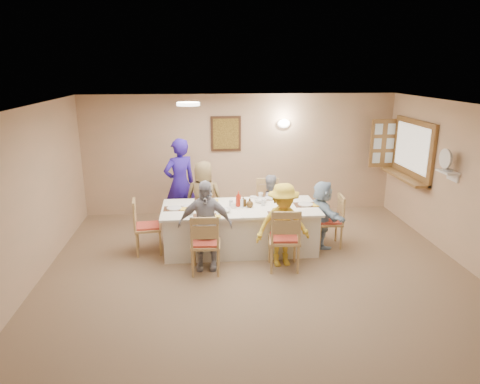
{
  "coord_description": "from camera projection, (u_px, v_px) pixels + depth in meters",
  "views": [
    {
      "loc": [
        -0.83,
        -5.3,
        3.03
      ],
      "look_at": [
        -0.2,
        1.4,
        1.05
      ],
      "focal_mm": 32.0,
      "sensor_mm": 36.0,
      "label": 1
    }
  ],
  "objects": [
    {
      "name": "ground",
      "position": [
        263.0,
        291.0,
        5.99
      ],
      "size": [
        7.0,
        7.0,
        0.0
      ],
      "primitive_type": "plane",
      "color": "#7A664F"
    },
    {
      "name": "room_walls",
      "position": [
        265.0,
        188.0,
        5.56
      ],
      "size": [
        7.0,
        7.0,
        7.0
      ],
      "color": "tan",
      "rests_on": "ground"
    },
    {
      "name": "wall_picture",
      "position": [
        226.0,
        134.0,
        8.79
      ],
      "size": [
        0.62,
        0.05,
        0.72
      ],
      "color": "#3A2214",
      "rests_on": "room_walls"
    },
    {
      "name": "wall_sconce",
      "position": [
        284.0,
        123.0,
        8.82
      ],
      "size": [
        0.26,
        0.09,
        0.18
      ],
      "primitive_type": "ellipsoid",
      "color": "white",
      "rests_on": "room_walls"
    },
    {
      "name": "ceiling_light",
      "position": [
        188.0,
        104.0,
        6.63
      ],
      "size": [
        0.36,
        0.36,
        0.05
      ],
      "primitive_type": "cylinder",
      "color": "white",
      "rests_on": "room_walls"
    },
    {
      "name": "serving_hatch",
      "position": [
        413.0,
        150.0,
        8.14
      ],
      "size": [
        0.06,
        1.5,
        1.15
      ],
      "primitive_type": "cube",
      "color": "brown",
      "rests_on": "room_walls"
    },
    {
      "name": "hatch_sill",
      "position": [
        404.0,
        177.0,
        8.28
      ],
      "size": [
        0.3,
        1.5,
        0.05
      ],
      "primitive_type": "cube",
      "color": "brown",
      "rests_on": "room_walls"
    },
    {
      "name": "shutter_door",
      "position": [
        383.0,
        143.0,
        8.85
      ],
      "size": [
        0.55,
        0.04,
        1.0
      ],
      "primitive_type": "cube",
      "color": "brown",
      "rests_on": "room_walls"
    },
    {
      "name": "fan_shelf",
      "position": [
        448.0,
        172.0,
        6.88
      ],
      "size": [
        0.22,
        0.36,
        0.03
      ],
      "primitive_type": "cube",
      "color": "white",
      "rests_on": "room_walls"
    },
    {
      "name": "desk_fan",
      "position": [
        447.0,
        163.0,
        6.83
      ],
      "size": [
        0.3,
        0.3,
        0.28
      ],
      "primitive_type": null,
      "color": "#A5A5A8",
      "rests_on": "fan_shelf"
    },
    {
      "name": "dining_table",
      "position": [
        240.0,
        228.0,
        7.3
      ],
      "size": [
        2.62,
        1.11,
        0.76
      ],
      "primitive_type": "cube",
      "color": "white",
      "rests_on": "ground"
    },
    {
      "name": "chair_back_left",
      "position": [
        204.0,
        209.0,
        7.98
      ],
      "size": [
        0.53,
        0.53,
        0.95
      ],
      "primitive_type": null,
      "rotation": [
        0.0,
        0.0,
        -0.18
      ],
      "color": "tan",
      "rests_on": "ground"
    },
    {
      "name": "chair_back_right",
      "position": [
        268.0,
        206.0,
        8.08
      ],
      "size": [
        0.52,
        0.52,
        0.99
      ],
      "primitive_type": null,
      "rotation": [
        0.0,
        0.0,
        -0.1
      ],
      "color": "tan",
      "rests_on": "ground"
    },
    {
      "name": "chair_front_left",
      "position": [
        206.0,
        242.0,
        6.45
      ],
      "size": [
        0.49,
        0.49,
        0.96
      ],
      "primitive_type": null,
      "rotation": [
        0.0,
        0.0,
        3.08
      ],
      "color": "tan",
      "rests_on": "ground"
    },
    {
      "name": "chair_front_right",
      "position": [
        284.0,
        238.0,
        6.55
      ],
      "size": [
        0.52,
        0.52,
        1.01
      ],
      "primitive_type": null,
      "rotation": [
        0.0,
        0.0,
        3.06
      ],
      "color": "tan",
      "rests_on": "ground"
    },
    {
      "name": "chair_left_end",
      "position": [
        148.0,
        226.0,
        7.13
      ],
      "size": [
        0.5,
        0.5,
        0.94
      ],
      "primitive_type": null,
      "rotation": [
        0.0,
        0.0,
        1.68
      ],
      "color": "tan",
      "rests_on": "ground"
    },
    {
      "name": "chair_right_end",
      "position": [
        329.0,
        221.0,
        7.41
      ],
      "size": [
        0.47,
        0.47,
        0.92
      ],
      "primitive_type": null,
      "rotation": [
        0.0,
        0.0,
        -1.64
      ],
      "color": "tan",
      "rests_on": "ground"
    },
    {
      "name": "diner_back_left",
      "position": [
        204.0,
        199.0,
        7.8
      ],
      "size": [
        0.82,
        0.65,
        1.41
      ],
      "primitive_type": "imported",
      "rotation": [
        0.0,
        0.0,
        2.99
      ],
      "color": "brown",
      "rests_on": "ground"
    },
    {
      "name": "diner_back_right",
      "position": [
        269.0,
        204.0,
        7.95
      ],
      "size": [
        0.72,
        0.64,
        1.13
      ],
      "primitive_type": "imported",
      "rotation": [
        0.0,
        0.0,
        3.34
      ],
      "color": "#9999A4",
      "rests_on": "ground"
    },
    {
      "name": "diner_front_left",
      "position": [
        205.0,
        225.0,
        6.5
      ],
      "size": [
        0.9,
        0.51,
        1.41
      ],
      "primitive_type": "imported",
      "rotation": [
        0.0,
        0.0,
        -0.1
      ],
      "color": "#A3A1AA",
      "rests_on": "ground"
    },
    {
      "name": "diner_front_right",
      "position": [
        283.0,
        225.0,
        6.62
      ],
      "size": [
        0.98,
        0.71,
        1.34
      ],
      "primitive_type": "imported",
      "rotation": [
        0.0,
        0.0,
        0.12
      ],
      "color": "yellow",
      "rests_on": "ground"
    },
    {
      "name": "diner_right_end",
      "position": [
        322.0,
        214.0,
        7.37
      ],
      "size": [
        1.21,
        0.73,
        1.17
      ],
      "primitive_type": "imported",
      "rotation": [
        0.0,
        0.0,
        1.75
      ],
      "color": "#A6C2DC",
      "rests_on": "ground"
    },
    {
      "name": "caregiver",
      "position": [
        180.0,
        184.0,
        8.16
      ],
      "size": [
        0.98,
        0.95,
        1.75
      ],
      "primitive_type": "imported",
      "rotation": [
        0.0,
        0.0,
        3.63
      ],
      "color": "#2B1897",
      "rests_on": "ground"
    },
    {
      "name": "placemat_fl",
      "position": [
        205.0,
        216.0,
        6.73
      ],
      "size": [
        0.36,
        0.27,
        0.01
      ],
      "primitive_type": "cube",
      "color": "#472B19",
      "rests_on": "dining_table"
    },
    {
      "name": "plate_fl",
      "position": [
        205.0,
        216.0,
        6.73
      ],
      "size": [
        0.25,
        0.25,
        0.02
      ],
      "primitive_type": "cylinder",
      "color": "white",
      "rests_on": "dining_table"
    },
    {
      "name": "napkin_fl",
      "position": [
        216.0,
        216.0,
        6.7
      ],
      "size": [
        0.14,
        0.14,
        0.01
      ],
      "primitive_type": "cube",
      "color": "yellow",
      "rests_on": "dining_table"
    },
    {
      "name": "placemat_fr",
      "position": [
        280.0,
        214.0,
        6.84
      ],
      "size": [
        0.37,
        0.27,
        0.01
      ],
      "primitive_type": "cube",
      "color": "#472B19",
      "rests_on": "dining_table"
    },
    {
      "name": "plate_fr",
      "position": [
        280.0,
        213.0,
        6.84
      ],
      "size": [
        0.24,
        0.24,
        0.01
      ],
      "primitive_type": "cylinder",
      "color": "white",
      "rests_on": "dining_table"
    },
    {
      "name": "napkin_fr",
      "position": [
        292.0,
        214.0,
        6.81
      ],
      "size": [
        0.15,
        0.15,
        0.01
      ],
      "primitive_type": "cube",
      "color": "yellow",
      "rests_on": "dining_table"
    },
    {
      "name": "placemat_bl",
      "position": [
        204.0,
        200.0,
        7.54
      ],
      "size": [
        0.34,
        0.25,
        0.01
      ],
      "primitive_type": "cube",
      "color": "#472B19",
      "rests_on": "dining_table"
    },
    {
      "name": "plate_bl",
      "position": [
        204.0,
        200.0,
        7.53
      ],
      "size": [
        0.24,
        0.24,
        0.02
      ],
      "primitive_type": "cylinder",
      "color": "white",
      "rests_on": "dining_table"
    },
    {
      "name": "napkin_bl",
      "position": [
        214.0,
        200.0,
        7.5
      ],
      "size": [
        0.13,
        0.13,
        0.01
      ],
      "primitive_type": "cube",
      "color": "yellow",
      "rests_on": "dining_table"
    },
    {
      "name": "placemat_br",
      "position": [
        271.0,
        198.0,
        7.64
      ],
      "size": [
        0.32,
        0.24,
        0.01
      ],
      "primitive_type": "cube",
      "color": "#472B19",
      "rests_on": "dining_table"
    },
    {
      "name": "plate_br",
      "position": [
        271.0,
        198.0,
        7.64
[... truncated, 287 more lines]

